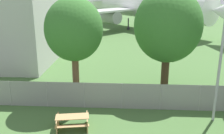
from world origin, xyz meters
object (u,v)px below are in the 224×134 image
Objects in this scene: tree_near_hangar at (168,26)px; tree_far_right at (74,30)px; airplane at (143,5)px; picnic_bench_open_grass at (72,121)px.

tree_far_right is (-6.73, -2.19, -0.02)m from tree_near_hangar.
airplane is at bearing 78.79° from tree_far_right.
tree_near_hangar is (0.16, -30.98, 0.56)m from airplane.
tree_far_right is (-0.61, 4.43, 4.56)m from picnic_bench_open_grass.
picnic_bench_open_grass is 6.39m from tree_far_right.
tree_far_right is at bearing 97.90° from picnic_bench_open_grass.
picnic_bench_open_grass is at bearing -49.39° from airplane.
airplane reaches higher than tree_far_right.
airplane is at bearing 90.29° from tree_near_hangar.
airplane is at bearing 81.00° from picnic_bench_open_grass.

